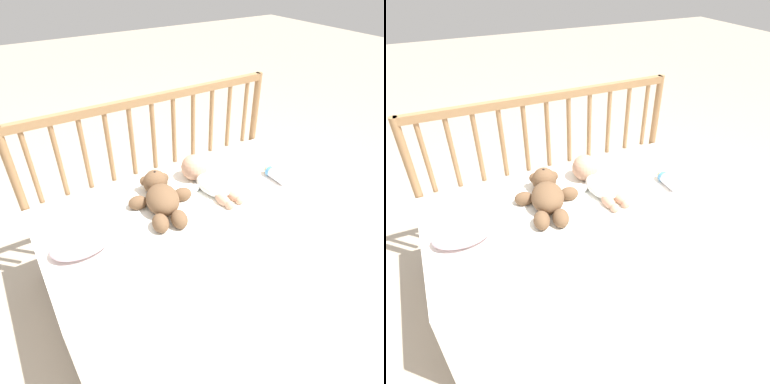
{
  "view_description": "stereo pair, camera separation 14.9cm",
  "coord_description": "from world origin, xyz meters",
  "views": [
    {
      "loc": [
        -0.64,
        -1.02,
        1.39
      ],
      "look_at": [
        0.0,
        0.01,
        0.51
      ],
      "focal_mm": 32.0,
      "sensor_mm": 36.0,
      "label": 1
    },
    {
      "loc": [
        -0.5,
        -1.09,
        1.39
      ],
      "look_at": [
        0.0,
        0.01,
        0.51
      ],
      "focal_mm": 32.0,
      "sensor_mm": 36.0,
      "label": 2
    }
  ],
  "objects": [
    {
      "name": "small_pillow",
      "position": [
        -0.5,
        -0.02,
        0.48
      ],
      "size": [
        0.23,
        0.15,
        0.06
      ],
      "color": "silver",
      "rests_on": "crib_mattress"
    },
    {
      "name": "blanket",
      "position": [
        -0.0,
        0.03,
        0.46
      ],
      "size": [
        0.71,
        0.46,
        0.01
      ],
      "color": "white",
      "rests_on": "crib_mattress"
    },
    {
      "name": "crib_rail",
      "position": [
        0.0,
        0.37,
        0.6
      ],
      "size": [
        1.32,
        0.04,
        0.84
      ],
      "color": "#997047",
      "rests_on": "ground_plane"
    },
    {
      "name": "baby",
      "position": [
        0.12,
        0.09,
        0.5
      ],
      "size": [
        0.27,
        0.37,
        0.13
      ],
      "color": "white",
      "rests_on": "crib_mattress"
    },
    {
      "name": "teddy_bear",
      "position": [
        -0.13,
        0.06,
        0.51
      ],
      "size": [
        0.29,
        0.37,
        0.12
      ],
      "color": "brown",
      "rests_on": "crib_mattress"
    },
    {
      "name": "ground_plane",
      "position": [
        0.0,
        0.0,
        0.0
      ],
      "size": [
        12.0,
        12.0,
        0.0
      ],
      "primitive_type": "plane",
      "color": "tan"
    },
    {
      "name": "baby_bottle",
      "position": [
        0.45,
        -0.04,
        0.48
      ],
      "size": [
        0.05,
        0.14,
        0.05
      ],
      "color": "white",
      "rests_on": "crib_mattress"
    },
    {
      "name": "crib_mattress",
      "position": [
        0.0,
        0.0,
        0.23
      ],
      "size": [
        1.32,
        0.69,
        0.45
      ],
      "color": "white",
      "rests_on": "ground_plane"
    }
  ]
}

